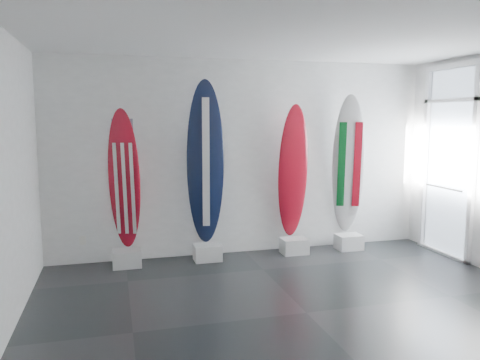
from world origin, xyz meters
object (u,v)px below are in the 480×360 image
object	(u,v)px
surfboard_usa	(124,180)
surfboard_italy	(348,165)
surfboard_navy	(205,163)
surfboard_swiss	(293,172)

from	to	relation	value
surfboard_usa	surfboard_italy	bearing A→B (deg)	17.04
surfboard_navy	surfboard_italy	distance (m)	2.33
surfboard_navy	surfboard_swiss	size ratio (longest dim) A/B	1.16
surfboard_italy	surfboard_usa	bearing A→B (deg)	-158.58
surfboard_navy	surfboard_italy	bearing A→B (deg)	7.77
surfboard_usa	surfboard_italy	xyz separation A→B (m)	(3.51, 0.00, 0.12)
surfboard_swiss	surfboard_italy	size ratio (longest dim) A/B	0.93
surfboard_navy	surfboard_swiss	bearing A→B (deg)	7.77
surfboard_usa	surfboard_navy	xyz separation A→B (m)	(1.17, 0.00, 0.21)
surfboard_navy	surfboard_swiss	xyz separation A→B (m)	(1.39, 0.00, -0.17)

